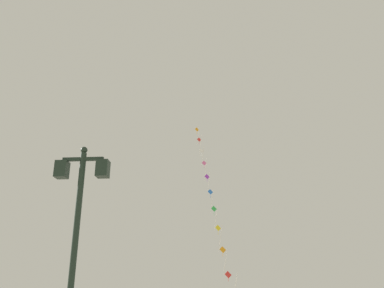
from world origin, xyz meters
name	(u,v)px	position (x,y,z in m)	size (l,w,h in m)	color
twin_lantern_lamp_post	(78,212)	(-2.27, 7.01, 3.47)	(1.26, 0.28, 5.03)	#1E2D23
kite_train	(211,193)	(0.32, 25.74, 8.22)	(2.89, 12.64, 15.71)	brown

